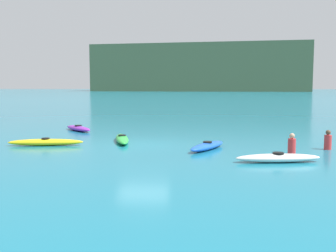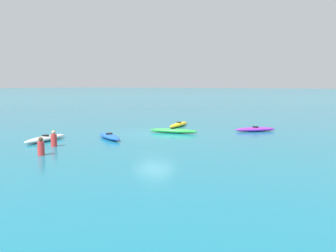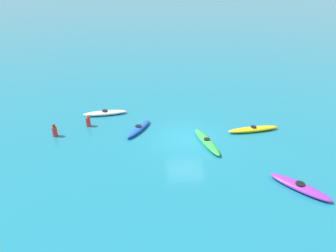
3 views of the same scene
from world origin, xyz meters
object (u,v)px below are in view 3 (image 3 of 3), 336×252
at_px(kayak_white, 105,113).
at_px(person_by_kayaks, 88,121).
at_px(kayak_purple, 300,187).
at_px(person_near_shore, 55,131).
at_px(kayak_blue, 138,128).
at_px(kayak_yellow, 253,129).
at_px(kayak_green, 207,142).

distance_m(kayak_white, person_by_kayaks, 2.04).
height_order(kayak_purple, person_near_shore, person_near_shore).
xyz_separation_m(kayak_blue, kayak_white, (2.55, -2.72, -0.00)).
bearing_deg(person_by_kayaks, kayak_blue, 165.34).
xyz_separation_m(kayak_yellow, kayak_green, (3.41, 1.45, 0.00)).
height_order(kayak_blue, person_by_kayaks, person_by_kayaks).
bearing_deg(person_by_kayaks, kayak_green, 158.90).
distance_m(kayak_blue, person_by_kayaks, 3.60).
xyz_separation_m(kayak_yellow, kayak_purple, (-0.27, 6.10, 0.00)).
bearing_deg(kayak_blue, kayak_white, -46.78).
bearing_deg(kayak_purple, kayak_blue, -40.22).
height_order(kayak_yellow, kayak_purple, same).
bearing_deg(person_by_kayaks, kayak_purple, 146.26).
relative_size(kayak_purple, kayak_blue, 0.94).
xyz_separation_m(kayak_white, person_by_kayaks, (0.92, 1.81, 0.22)).
xyz_separation_m(kayak_green, person_near_shore, (9.64, -1.66, 0.22)).
bearing_deg(kayak_purple, kayak_green, -51.56).
bearing_deg(kayak_blue, kayak_green, 154.02).
relative_size(kayak_green, kayak_blue, 1.21).
xyz_separation_m(kayak_green, kayak_blue, (4.26, -2.08, 0.00)).
relative_size(kayak_blue, person_by_kayaks, 3.25).
height_order(kayak_purple, kayak_blue, same).
xyz_separation_m(kayak_yellow, kayak_blue, (7.67, -0.62, 0.00)).
distance_m(person_near_shore, person_by_kayaks, 2.32).
distance_m(kayak_yellow, person_near_shore, 13.05).
xyz_separation_m(kayak_white, person_near_shore, (2.82, 3.13, 0.22)).
bearing_deg(kayak_blue, kayak_purple, 139.78).
height_order(kayak_yellow, kayak_white, same).
distance_m(kayak_purple, person_near_shore, 14.74).
relative_size(kayak_green, kayak_white, 1.06).
relative_size(person_near_shore, person_by_kayaks, 1.00).
distance_m(kayak_blue, person_near_shore, 5.40).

